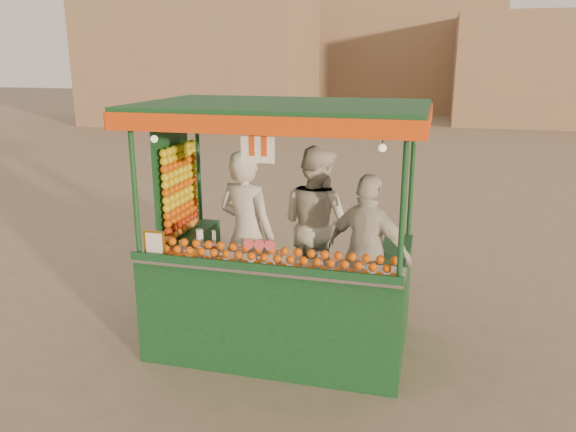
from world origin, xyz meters
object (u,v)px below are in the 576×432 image
(vendor_right, at_px, (368,253))
(vendor_left, at_px, (247,235))
(juice_cart, at_px, (273,273))
(vendor_middle, at_px, (316,224))

(vendor_right, bearing_deg, vendor_left, 23.11)
(vendor_left, xyz_separation_m, vendor_right, (1.30, 0.02, -0.10))
(vendor_right, bearing_deg, juice_cart, 28.08)
(vendor_left, relative_size, vendor_right, 1.12)
(juice_cart, xyz_separation_m, vendor_middle, (0.31, 0.72, 0.36))
(vendor_middle, bearing_deg, vendor_right, 166.87)
(juice_cart, distance_m, vendor_left, 0.50)
(juice_cart, height_order, vendor_left, juice_cart)
(vendor_left, height_order, vendor_middle, vendor_left)
(vendor_middle, bearing_deg, vendor_left, 75.22)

